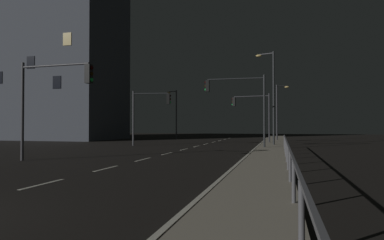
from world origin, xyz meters
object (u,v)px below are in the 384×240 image
object	(u,v)px
street_lamp_across_street	(279,107)
street_lamp_median	(175,109)
traffic_light_far_right	(53,90)
building_distant	(32,60)
traffic_light_mid_right	(150,107)
traffic_light_far_center	(238,96)
traffic_light_near_left	(252,108)
street_lamp_corner	(271,90)

from	to	relation	value
street_lamp_across_street	street_lamp_median	xyz separation A→B (m)	(-13.90, 2.66, -0.05)
traffic_light_far_right	building_distant	xyz separation A→B (m)	(-22.47, 24.83, 7.35)
traffic_light_mid_right	traffic_light_far_right	bearing A→B (deg)	-88.71
traffic_light_far_right	building_distant	distance (m)	34.29
traffic_light_far_center	building_distant	xyz separation A→B (m)	(-30.53, 12.56, 6.81)
street_lamp_median	building_distant	distance (m)	21.39
traffic_light_far_center	traffic_light_mid_right	distance (m)	8.60
traffic_light_mid_right	street_lamp_across_street	xyz separation A→B (m)	(11.49, 12.41, 0.55)
street_lamp_across_street	traffic_light_mid_right	bearing A→B (deg)	-132.80
traffic_light_near_left	traffic_light_far_right	size ratio (longest dim) A/B	0.97
traffic_light_far_right	traffic_light_mid_right	size ratio (longest dim) A/B	1.03
traffic_light_near_left	street_lamp_corner	world-z (taller)	street_lamp_corner
traffic_light_near_left	street_lamp_across_street	xyz separation A→B (m)	(2.69, 5.82, 0.42)
traffic_light_far_center	building_distant	size ratio (longest dim) A/B	0.23
traffic_light_near_left	street_lamp_across_street	size ratio (longest dim) A/B	0.76
building_distant	street_lamp_median	bearing A→B (deg)	12.42
traffic_light_mid_right	building_distant	xyz separation A→B (m)	(-22.15, 10.72, 7.48)
traffic_light_far_right	traffic_light_mid_right	distance (m)	14.11
traffic_light_far_center	street_lamp_corner	bearing A→B (deg)	58.74
traffic_light_near_left	street_lamp_corner	xyz separation A→B (m)	(2.06, -4.32, 1.40)
traffic_light_mid_right	street_lamp_corner	world-z (taller)	street_lamp_corner
traffic_light_near_left	street_lamp_corner	bearing A→B (deg)	-64.44
traffic_light_near_left	traffic_light_mid_right	size ratio (longest dim) A/B	0.99
street_lamp_median	traffic_light_near_left	bearing A→B (deg)	-37.14
traffic_light_far_right	traffic_light_far_center	world-z (taller)	traffic_light_far_center
street_lamp_across_street	building_distant	bearing A→B (deg)	-177.13
street_lamp_corner	building_distant	bearing A→B (deg)	165.64
building_distant	street_lamp_corner	bearing A→B (deg)	-14.36
traffic_light_mid_right	street_lamp_median	size ratio (longest dim) A/B	0.75
traffic_light_near_left	building_distant	xyz separation A→B (m)	(-30.95, 4.14, 7.34)
traffic_light_near_left	street_lamp_across_street	distance (m)	6.43
traffic_light_near_left	building_distant	world-z (taller)	building_distant
traffic_light_far_right	traffic_light_far_center	xyz separation A→B (m)	(8.05, 12.27, 0.54)
traffic_light_far_center	street_lamp_corner	world-z (taller)	street_lamp_corner
traffic_light_far_center	traffic_light_mid_right	bearing A→B (deg)	167.64
traffic_light_far_center	street_lamp_across_street	size ratio (longest dim) A/B	0.87
traffic_light_far_center	street_lamp_median	world-z (taller)	street_lamp_median
street_lamp_median	building_distant	size ratio (longest dim) A/B	0.27
street_lamp_corner	street_lamp_median	bearing A→B (deg)	136.03
street_lamp_corner	traffic_light_mid_right	bearing A→B (deg)	-168.21
traffic_light_mid_right	street_lamp_corner	bearing A→B (deg)	11.79
street_lamp_corner	street_lamp_median	size ratio (longest dim) A/B	1.25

